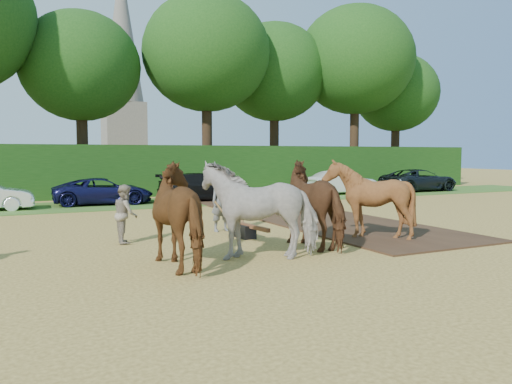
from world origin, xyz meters
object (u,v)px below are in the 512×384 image
Objects in this scene: spectator_near at (126,214)px; church at (123,66)px; parked_cars at (260,186)px; plough_team at (289,206)px.

spectator_near is 54.23m from church.
parked_cars is at bearing -36.55° from spectator_near.
parked_cars is at bearing -90.85° from church.
church is at bearing 89.15° from parked_cars.
church reaches higher than plough_team.
plough_team reaches higher than parked_cars.
parked_cars is at bearing 66.53° from plough_team.
spectator_near is 4.64m from plough_team.
spectator_near is 14.48m from parked_cars.
spectator_near is at bearing 141.20° from plough_team.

